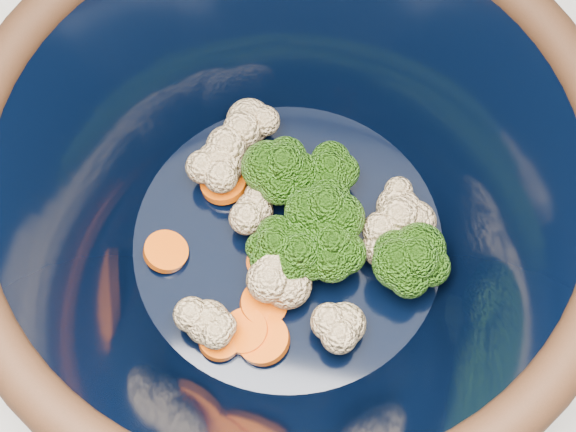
% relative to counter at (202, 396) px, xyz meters
% --- Properties ---
extents(counter, '(1.20, 1.20, 0.90)m').
position_rel_counter_xyz_m(counter, '(0.00, 0.00, 0.00)').
color(counter, silver).
rests_on(counter, ground).
extents(mixing_bowl, '(0.37, 0.37, 0.16)m').
position_rel_counter_xyz_m(mixing_bowl, '(0.10, 0.03, 0.54)').
color(mixing_bowl, black).
rests_on(mixing_bowl, counter).
extents(vegetable_pile, '(0.20, 0.18, 0.05)m').
position_rel_counter_xyz_m(vegetable_pile, '(0.12, 0.03, 0.51)').
color(vegetable_pile, '#608442').
rests_on(vegetable_pile, mixing_bowl).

